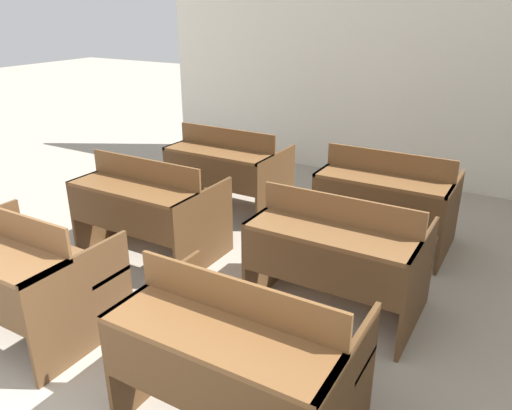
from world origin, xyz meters
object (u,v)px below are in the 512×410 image
Objects in this scene: bench_front_right at (238,352)px; bench_second_right at (338,252)px; bench_front_left at (17,269)px; bench_third_left at (228,168)px; bench_third_right at (386,197)px; bench_second_left at (148,206)px.

bench_second_right is (0.03, 1.29, 0.00)m from bench_front_right.
bench_third_left is (0.01, 2.56, 0.00)m from bench_front_left.
bench_front_left and bench_third_left have the same top height.
bench_third_left is 1.74m from bench_third_right.
bench_third_left is at bearing 180.00° from bench_third_right.
bench_third_right is at bearing 55.61° from bench_front_left.
bench_second_left and bench_second_right have the same top height.
bench_front_right and bench_second_right have the same top height.
bench_second_left is (-1.74, 1.28, 0.00)m from bench_front_right.
bench_third_left is (0.00, 1.26, 0.00)m from bench_second_left.
bench_third_right is (-0.02, 1.25, 0.00)m from bench_second_right.
bench_second_right is at bearing -88.95° from bench_third_right.
bench_second_right and bench_third_left have the same top height.
bench_second_left is 1.00× the size of bench_third_right.
bench_front_left is 1.00× the size of bench_second_right.
bench_front_left is at bearing -124.39° from bench_third_right.
bench_front_left is 2.20m from bench_second_right.
bench_second_left is at bearing 143.61° from bench_front_right.
bench_second_left is at bearing -90.21° from bench_third_left.
bench_front_left is 3.10m from bench_third_right.
bench_second_left is 1.77m from bench_second_right.
bench_third_left is (-1.73, 2.54, 0.00)m from bench_front_right.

